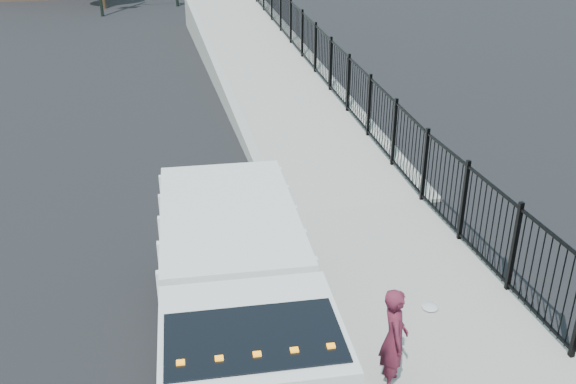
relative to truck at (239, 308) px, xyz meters
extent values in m
plane|color=black|center=(1.78, 1.17, -1.36)|extent=(120.00, 120.00, 0.00)
cube|color=#9E998E|center=(3.70, -0.83, -1.30)|extent=(3.55, 12.00, 0.12)
cube|color=#9E998E|center=(3.90, 17.17, -1.36)|extent=(3.95, 24.06, 3.19)
cube|color=black|center=(5.33, 13.17, -0.46)|extent=(0.10, 28.00, 1.80)
cube|color=black|center=(0.02, 0.36, -0.85)|extent=(1.32, 6.38, 0.20)
cube|color=black|center=(-0.12, -2.01, 0.64)|extent=(2.12, 1.33, 0.79)
cube|color=white|center=(0.10, 1.56, 0.08)|extent=(2.47, 4.04, 1.58)
cube|color=orange|center=(-0.98, -2.29, 1.03)|extent=(0.10, 0.08, 0.06)
cube|color=orange|center=(-0.56, -2.31, 1.03)|extent=(0.10, 0.08, 0.06)
cube|color=orange|center=(-0.14, -2.34, 1.03)|extent=(0.10, 0.08, 0.06)
cube|color=orange|center=(0.28, -2.37, 1.03)|extent=(0.10, 0.08, 0.06)
cube|color=orange|center=(0.69, -2.39, 1.03)|extent=(0.10, 0.08, 0.06)
cylinder|color=black|center=(-0.85, 2.18, -0.90)|extent=(0.35, 0.95, 0.93)
cylinder|color=black|center=(1.11, 2.06, -0.90)|extent=(0.35, 0.95, 0.93)
cylinder|color=black|center=(-0.78, 3.20, -0.90)|extent=(0.35, 0.95, 0.93)
cylinder|color=black|center=(1.17, 3.08, -0.90)|extent=(0.35, 0.95, 0.93)
imported|color=maroon|center=(2.21, -0.75, -0.39)|extent=(0.55, 0.70, 1.71)
ellipsoid|color=silver|center=(3.62, 0.90, -1.20)|extent=(0.31, 0.31, 0.08)
camera|label=1|loc=(-1.08, -7.89, 5.72)|focal=40.00mm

